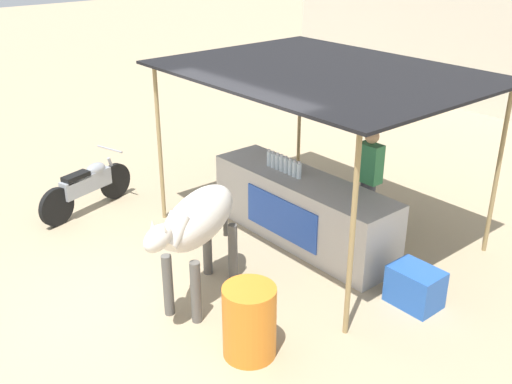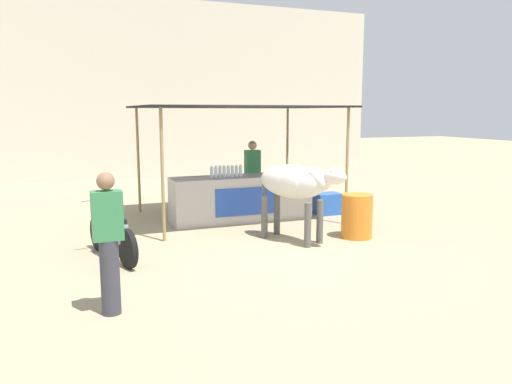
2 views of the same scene
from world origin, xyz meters
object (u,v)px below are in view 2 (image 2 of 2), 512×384
Objects in this scene: stall_counter at (241,198)px; motorcycle_parked at (111,232)px; vendor_behind_counter at (252,176)px; cooler_box at (327,204)px; water_barrel at (357,216)px; passerby_on_street at (109,242)px; cow at (295,184)px.

stall_counter is 1.71× the size of motorcycle_parked.
vendor_behind_counter reaches higher than cooler_box.
vendor_behind_counter is 3.12m from water_barrel.
vendor_behind_counter is (0.55, 0.75, 0.37)m from stall_counter.
water_barrel reaches higher than cooler_box.
passerby_on_street is at bearing -126.54° from vendor_behind_counter.
water_barrel is at bearing -9.26° from cow.
motorcycle_parked is at bearing -142.13° from vendor_behind_counter.
motorcycle_parked is at bearing -159.80° from cooler_box.
water_barrel is (1.48, -2.19, -0.07)m from stall_counter.
stall_counter is 1.82× the size of passerby_on_street.
stall_counter reaches higher than water_barrel.
vendor_behind_counter is at bearing 150.43° from cooler_box.
motorcycle_parked is at bearing 178.43° from cow.
motorcycle_parked is at bearing 176.32° from water_barrel.
stall_counter is 1.82× the size of vendor_behind_counter.
passerby_on_street reaches higher than cooler_box.
stall_counter reaches higher than cooler_box.
stall_counter is at bearing 98.28° from cow.
cooler_box is at bearing 20.20° from motorcycle_parked.
stall_counter is 3.45m from motorcycle_parked.
motorcycle_parked is at bearing 84.23° from passerby_on_street.
water_barrel is 1.36m from cow.
cow is 1.02× the size of motorcycle_parked.
vendor_behind_counter is at bearing 107.57° from water_barrel.
motorcycle_parked is 1.06× the size of passerby_on_street.
water_barrel is at bearing -55.98° from stall_counter.
stall_counter is at bearing 53.35° from passerby_on_street.
cow is at bearing -81.72° from stall_counter.
vendor_behind_counter is 1.00× the size of passerby_on_street.
passerby_on_street is (-4.58, -1.98, 0.44)m from water_barrel.
vendor_behind_counter is 4.35m from motorcycle_parked.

